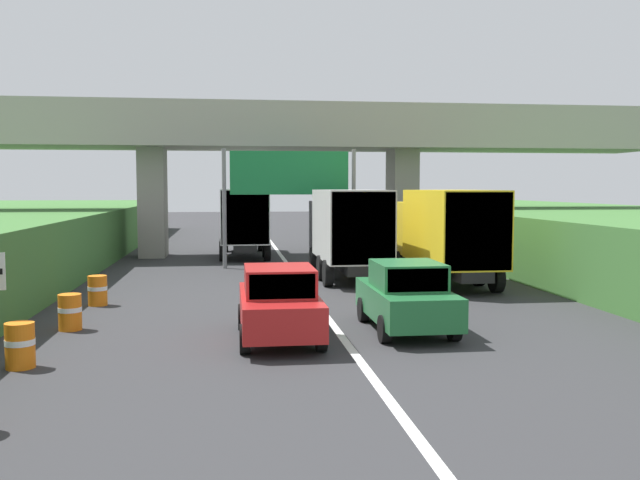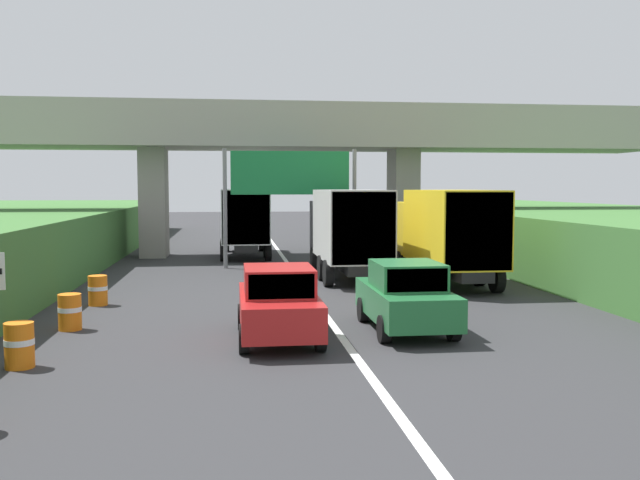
# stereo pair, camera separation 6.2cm
# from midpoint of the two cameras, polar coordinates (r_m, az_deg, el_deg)

# --- Properties ---
(lane_centre_stripe) EXTENTS (0.20, 96.94, 0.01)m
(lane_centre_stripe) POSITION_cam_midpoint_polar(r_m,az_deg,el_deg) (29.17, -2.32, -2.59)
(lane_centre_stripe) COLOR white
(lane_centre_stripe) RESTS_ON ground
(overpass_bridge) EXTENTS (40.00, 4.80, 7.72)m
(overpass_bridge) POSITION_cam_midpoint_polar(r_m,az_deg,el_deg) (36.12, -3.36, 7.98)
(overpass_bridge) COLOR #9E998E
(overpass_bridge) RESTS_ON ground
(overhead_highway_sign) EXTENTS (5.88, 0.18, 5.22)m
(overhead_highway_sign) POSITION_cam_midpoint_polar(r_m,az_deg,el_deg) (30.38, -2.58, 4.94)
(overhead_highway_sign) COLOR slate
(overhead_highway_sign) RESTS_ON ground
(truck_black) EXTENTS (2.44, 7.30, 3.44)m
(truck_black) POSITION_cam_midpoint_polar(r_m,az_deg,el_deg) (26.89, 2.17, 0.95)
(truck_black) COLOR black
(truck_black) RESTS_ON ground
(truck_silver) EXTENTS (2.44, 7.30, 3.44)m
(truck_silver) POSITION_cam_midpoint_polar(r_m,az_deg,el_deg) (35.50, -6.36, 1.76)
(truck_silver) COLOR black
(truck_silver) RESTS_ON ground
(truck_yellow) EXTENTS (2.44, 7.30, 3.44)m
(truck_yellow) POSITION_cam_midpoint_polar(r_m,az_deg,el_deg) (25.62, 10.24, 0.71)
(truck_yellow) COLOR black
(truck_yellow) RESTS_ON ground
(car_green) EXTENTS (1.86, 4.10, 1.72)m
(car_green) POSITION_cam_midpoint_polar(r_m,az_deg,el_deg) (17.16, 7.03, -4.65)
(car_green) COLOR #236B38
(car_green) RESTS_ON ground
(car_red) EXTENTS (1.86, 4.10, 1.72)m
(car_red) POSITION_cam_midpoint_polar(r_m,az_deg,el_deg) (16.06, -3.51, -5.25)
(car_red) COLOR red
(car_red) RESTS_ON ground
(construction_barrel_2) EXTENTS (0.57, 0.57, 0.90)m
(construction_barrel_2) POSITION_cam_midpoint_polar(r_m,az_deg,el_deg) (14.88, -23.63, -7.94)
(construction_barrel_2) COLOR orange
(construction_barrel_2) RESTS_ON ground
(construction_barrel_3) EXTENTS (0.57, 0.57, 0.90)m
(construction_barrel_3) POSITION_cam_midpoint_polar(r_m,az_deg,el_deg) (18.28, -20.03, -5.59)
(construction_barrel_3) COLOR orange
(construction_barrel_3) RESTS_ON ground
(construction_barrel_4) EXTENTS (0.57, 0.57, 0.90)m
(construction_barrel_4) POSITION_cam_midpoint_polar(r_m,az_deg,el_deg) (21.78, -17.96, -3.97)
(construction_barrel_4) COLOR orange
(construction_barrel_4) RESTS_ON ground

